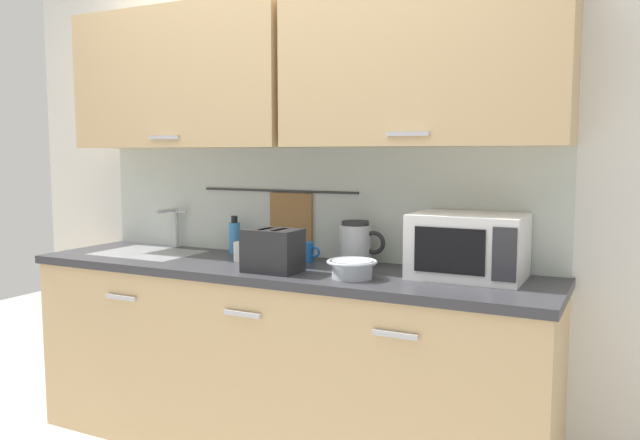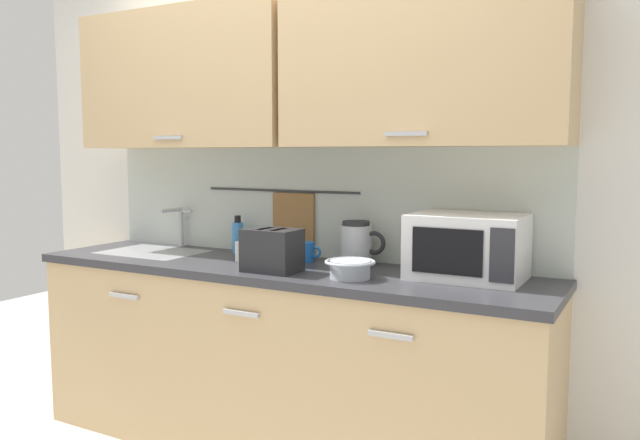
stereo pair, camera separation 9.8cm
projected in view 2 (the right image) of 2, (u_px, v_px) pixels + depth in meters
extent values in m
cube|color=tan|center=(280.00, 363.00, 3.00)|extent=(2.50, 0.60, 0.86)
cube|color=#B7B7BC|center=(124.00, 296.00, 3.02)|extent=(0.18, 0.02, 0.02)
cube|color=#B7B7BC|center=(241.00, 313.00, 2.69)|extent=(0.18, 0.02, 0.02)
cube|color=#B7B7BC|center=(390.00, 335.00, 2.37)|extent=(0.18, 0.02, 0.02)
cube|color=#333338|center=(280.00, 269.00, 2.95)|extent=(2.53, 0.63, 0.04)
cube|color=#9EA0A5|center=(153.00, 260.00, 3.36)|extent=(0.52, 0.38, 0.09)
cube|color=silver|center=(314.00, 187.00, 3.20)|extent=(3.70, 0.06, 2.50)
cube|color=beige|center=(311.00, 202.00, 3.18)|extent=(2.50, 0.01, 0.55)
cube|color=tan|center=(189.00, 80.00, 3.27)|extent=(1.23, 0.33, 0.70)
cube|color=#B7B7BC|center=(168.00, 138.00, 3.15)|extent=(0.18, 0.01, 0.02)
cube|color=tan|center=(422.00, 64.00, 2.67)|extent=(1.23, 0.33, 0.70)
cube|color=#B7B7BC|center=(406.00, 134.00, 2.55)|extent=(0.18, 0.01, 0.02)
cylinder|color=#333338|center=(281.00, 191.00, 3.24)|extent=(0.90, 0.01, 0.01)
cube|color=olive|center=(294.00, 226.00, 3.22)|extent=(0.24, 0.02, 0.34)
cylinder|color=#B2B5BA|center=(181.00, 227.00, 3.54)|extent=(0.03, 0.03, 0.22)
cylinder|color=#B2B5BA|center=(171.00, 210.00, 3.46)|extent=(0.02, 0.16, 0.02)
cube|color=#B2B5BA|center=(186.00, 211.00, 3.51)|extent=(0.07, 0.02, 0.01)
cube|color=white|center=(468.00, 246.00, 2.62)|extent=(0.46, 0.34, 0.27)
cube|color=black|center=(447.00, 251.00, 2.49)|extent=(0.29, 0.01, 0.18)
cube|color=#2D2D33|center=(502.00, 256.00, 2.38)|extent=(0.09, 0.01, 0.21)
cylinder|color=black|center=(356.00, 263.00, 2.95)|extent=(0.16, 0.16, 0.02)
cylinder|color=#B2B7BC|center=(356.00, 243.00, 2.94)|extent=(0.15, 0.15, 0.17)
cylinder|color=#262628|center=(356.00, 223.00, 2.93)|extent=(0.13, 0.13, 0.02)
torus|color=black|center=(374.00, 243.00, 2.89)|extent=(0.11, 0.02, 0.11)
cylinder|color=#3F8CD8|center=(238.00, 238.00, 3.32)|extent=(0.06, 0.06, 0.16)
cylinder|color=black|center=(238.00, 219.00, 3.31)|extent=(0.03, 0.03, 0.04)
cylinder|color=silver|center=(243.00, 251.00, 3.05)|extent=(0.08, 0.08, 0.09)
torus|color=silver|center=(252.00, 252.00, 3.03)|extent=(0.06, 0.01, 0.06)
cylinder|color=#A5ADB7|center=(350.00, 269.00, 2.63)|extent=(0.17, 0.17, 0.07)
torus|color=#A5ADB7|center=(350.00, 262.00, 2.63)|extent=(0.21, 0.21, 0.01)
cube|color=#232326|center=(272.00, 250.00, 2.78)|extent=(0.24, 0.17, 0.19)
cube|color=black|center=(265.00, 230.00, 2.79)|extent=(0.03, 0.12, 0.01)
cube|color=black|center=(279.00, 231.00, 2.76)|extent=(0.03, 0.12, 0.01)
cube|color=black|center=(248.00, 242.00, 2.84)|extent=(0.02, 0.02, 0.02)
cylinder|color=blue|center=(306.00, 252.00, 3.05)|extent=(0.08, 0.08, 0.09)
torus|color=blue|center=(316.00, 252.00, 3.02)|extent=(0.06, 0.01, 0.06)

